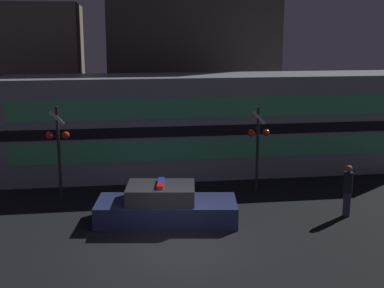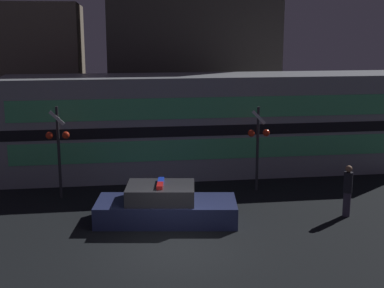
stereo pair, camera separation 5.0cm
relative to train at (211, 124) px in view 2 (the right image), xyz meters
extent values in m
plane|color=black|center=(-2.65, -8.48, -2.19)|extent=(120.00, 120.00, 0.00)
cube|color=#999EA5|center=(0.00, 0.01, 0.00)|extent=(17.94, 3.05, 4.38)
cube|color=black|center=(0.00, -1.53, 0.00)|extent=(17.58, 0.03, 0.44)
cube|color=#59D88C|center=(0.00, -1.53, -0.79)|extent=(17.04, 0.02, 0.88)
cube|color=#59D88C|center=(0.00, -1.53, 0.96)|extent=(17.04, 0.02, 0.88)
cube|color=navy|center=(-2.64, -6.07, -1.83)|extent=(4.89, 2.54, 0.72)
cube|color=#333338|center=(-2.82, -6.04, -1.20)|extent=(2.46, 1.96, 0.54)
cube|color=red|center=(-2.86, -6.32, -0.86)|extent=(0.28, 0.59, 0.12)
cube|color=blue|center=(-2.78, -5.76, -0.86)|extent=(0.28, 0.59, 0.12)
cylinder|color=#3F384C|center=(3.57, -6.48, -1.76)|extent=(0.26, 0.26, 0.86)
cylinder|color=black|center=(3.57, -6.48, -0.97)|extent=(0.30, 0.30, 0.72)
sphere|color=#8C664C|center=(3.57, -6.48, -0.50)|extent=(0.23, 0.23, 0.23)
cylinder|color=#2D2D33|center=(1.29, -3.07, -0.50)|extent=(0.11, 0.11, 3.38)
sphere|color=red|center=(0.99, -3.21, 0.17)|extent=(0.27, 0.27, 0.27)
sphere|color=red|center=(1.59, -3.21, 0.17)|extent=(0.27, 0.27, 0.27)
cube|color=white|center=(1.29, -3.14, 0.78)|extent=(0.58, 0.03, 0.58)
cylinder|color=#2D2D33|center=(-6.38, -2.97, -0.42)|extent=(0.11, 0.11, 3.54)
sphere|color=red|center=(-6.68, -3.11, 0.29)|extent=(0.27, 0.27, 0.27)
sphere|color=red|center=(-6.08, -3.11, 0.29)|extent=(0.27, 0.27, 0.27)
cube|color=white|center=(-6.38, -3.04, 0.92)|extent=(0.58, 0.03, 0.58)
cube|color=#726656|center=(-9.06, 7.65, 1.64)|extent=(6.18, 6.84, 7.66)
cube|color=#47423D|center=(-0.08, 6.19, 3.05)|extent=(8.93, 5.07, 10.48)
camera|label=1|loc=(-4.32, -23.06, 4.15)|focal=50.00mm
camera|label=2|loc=(-4.27, -23.06, 4.15)|focal=50.00mm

